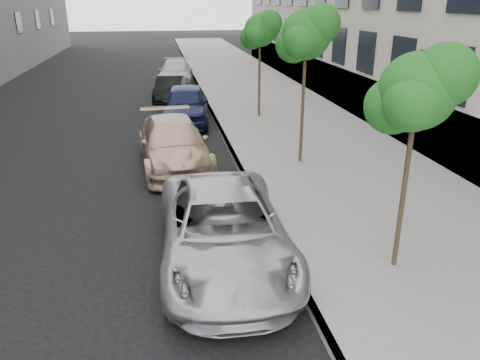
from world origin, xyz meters
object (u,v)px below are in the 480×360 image
object	(u,v)px
minivan	(224,229)
sedan_blue	(186,104)
tree_far	(261,30)
tree_mid	(307,34)
sedan_black	(170,89)
suv	(173,144)
sedan_rear	(176,73)
tree_near	(419,91)

from	to	relation	value
minivan	sedan_blue	bearing A→B (deg)	91.59
tree_far	minivan	world-z (taller)	tree_far
tree_mid	sedan_black	size ratio (longest dim) A/B	1.25
suv	sedan_rear	world-z (taller)	suv
tree_mid	minivan	bearing A→B (deg)	-120.76
tree_mid	sedan_black	distance (m)	12.35
tree_mid	sedan_black	xyz separation A→B (m)	(-3.85, 11.21, -3.47)
minivan	tree_near	bearing A→B (deg)	-13.72
sedan_black	tree_far	bearing A→B (deg)	-41.62
suv	sedan_black	world-z (taller)	suv
tree_mid	tree_far	bearing A→B (deg)	90.00
tree_mid	minivan	size ratio (longest dim) A/B	0.90
minivan	sedan_blue	world-z (taller)	sedan_blue
sedan_black	suv	bearing A→B (deg)	-82.18
tree_near	sedan_blue	bearing A→B (deg)	104.60
tree_near	tree_mid	bearing A→B (deg)	90.00
tree_near	tree_mid	size ratio (longest dim) A/B	0.89
tree_mid	tree_near	bearing A→B (deg)	-90.00
sedan_blue	sedan_black	bearing A→B (deg)	101.66
tree_mid	sedan_blue	xyz separation A→B (m)	(-3.33, 6.27, -3.29)
sedan_black	sedan_rear	bearing A→B (deg)	93.37
tree_far	sedan_black	xyz separation A→B (m)	(-3.85, 4.71, -3.20)
suv	tree_mid	bearing A→B (deg)	-13.09
tree_near	sedan_black	bearing A→B (deg)	102.27
tree_near	minivan	xyz separation A→B (m)	(-3.33, 0.91, -2.84)
tree_near	tree_far	size ratio (longest dim) A/B	0.94
minivan	sedan_rear	world-z (taller)	minivan
tree_mid	suv	world-z (taller)	tree_mid
sedan_black	tree_mid	bearing A→B (deg)	-61.92
tree_mid	tree_far	distance (m)	6.51
tree_far	suv	xyz separation A→B (m)	(-4.09, -5.87, -3.10)
minivan	suv	xyz separation A→B (m)	(-0.77, 6.22, -0.01)
tree_mid	tree_far	world-z (taller)	tree_mid
minivan	sedan_black	bearing A→B (deg)	93.38
minivan	sedan_rear	xyz separation A→B (m)	(0.00, 22.04, -0.02)
sedan_blue	sedan_rear	world-z (taller)	sedan_blue
sedan_blue	sedan_rear	xyz separation A→B (m)	(0.00, 10.17, -0.08)
suv	sedan_rear	xyz separation A→B (m)	(0.77, 15.81, -0.02)
tree_near	minivan	distance (m)	4.47
tree_far	sedan_blue	bearing A→B (deg)	-176.07
tree_near	sedan_blue	xyz separation A→B (m)	(-3.33, 12.77, -2.78)
tree_mid	sedan_blue	size ratio (longest dim) A/B	1.02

